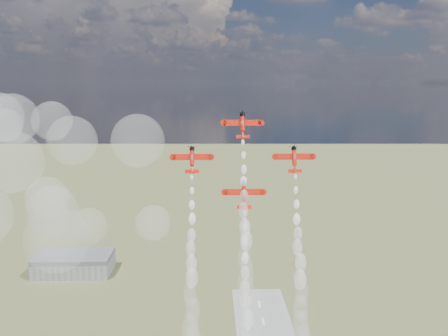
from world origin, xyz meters
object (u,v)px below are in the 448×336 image
at_px(plane_lead, 243,125).
at_px(plane_slot, 244,195).
at_px(plane_right, 294,159).
at_px(hangar, 74,263).
at_px(plane_left, 192,159).

relative_size(plane_lead, plane_slot, 1.00).
distance_m(plane_lead, plane_right, 19.47).
height_order(plane_lead, plane_slot, plane_lead).
bearing_deg(plane_lead, plane_right, -15.46).
relative_size(hangar, plane_slot, 4.17).
bearing_deg(plane_lead, plane_slot, -90.00).
xyz_separation_m(plane_left, plane_right, (31.90, 0.00, 0.00)).
bearing_deg(plane_slot, plane_left, 164.54).
height_order(plane_left, plane_slot, plane_left).
bearing_deg(plane_lead, hangar, 123.40).
relative_size(plane_right, plane_slot, 1.00).
relative_size(plane_left, plane_right, 1.00).
height_order(plane_left, plane_right, same).
height_order(hangar, plane_lead, plane_lead).
xyz_separation_m(plane_lead, plane_right, (15.95, -4.41, -10.26)).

